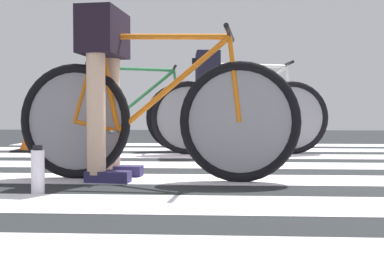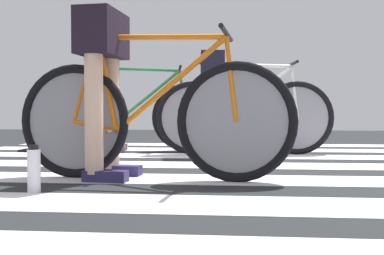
# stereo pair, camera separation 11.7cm
# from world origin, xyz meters

# --- Properties ---
(ground) EXTENTS (18.00, 14.00, 0.02)m
(ground) POSITION_xyz_m (0.00, 0.00, 0.01)
(ground) COLOR #232627
(crosswalk_markings) EXTENTS (5.47, 4.99, 0.00)m
(crosswalk_markings) POSITION_xyz_m (-0.02, -0.12, 0.02)
(crosswalk_markings) COLOR silver
(crosswalk_markings) RESTS_ON ground
(bicycle_1_of_3) EXTENTS (1.73, 0.52, 0.93)m
(bicycle_1_of_3) POSITION_xyz_m (-0.49, -0.91, 0.41)
(bicycle_1_of_3) COLOR black
(bicycle_1_of_3) RESTS_ON ground
(cyclist_1_of_3) EXTENTS (0.35, 0.43, 1.04)m
(cyclist_1_of_3) POSITION_xyz_m (-0.80, -0.88, 0.69)
(cyclist_1_of_3) COLOR beige
(cyclist_1_of_3) RESTS_ON ground
(bicycle_2_of_3) EXTENTS (1.73, 0.52, 0.93)m
(bicycle_2_of_3) POSITION_xyz_m (0.11, 0.86, 0.41)
(bicycle_2_of_3) COLOR black
(bicycle_2_of_3) RESTS_ON ground
(cyclist_2_of_3) EXTENTS (0.34, 0.43, 0.99)m
(cyclist_2_of_3) POSITION_xyz_m (-0.20, 0.84, 0.66)
(cyclist_2_of_3) COLOR #A87A5B
(cyclist_2_of_3) RESTS_ON ground
(bicycle_3_of_3) EXTENTS (1.73, 0.53, 0.93)m
(bicycle_3_of_3) POSITION_xyz_m (-1.02, 1.18, 0.41)
(bicycle_3_of_3) COLOR black
(bicycle_3_of_3) RESTS_ON ground
(cyclist_3_of_3) EXTENTS (0.36, 0.44, 0.98)m
(cyclist_3_of_3) POSITION_xyz_m (-1.32, 1.14, 0.66)
(cyclist_3_of_3) COLOR #A87A5B
(cyclist_3_of_3) RESTS_ON ground
(water_bottle) EXTENTS (0.07, 0.07, 0.25)m
(water_bottle) POSITION_xyz_m (-1.01, -1.41, 0.14)
(water_bottle) COLOR white
(water_bottle) RESTS_ON ground
(traffic_cone) EXTENTS (0.40, 0.40, 0.46)m
(traffic_cone) POSITION_xyz_m (-2.02, 1.13, 0.24)
(traffic_cone) COLOR black
(traffic_cone) RESTS_ON ground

